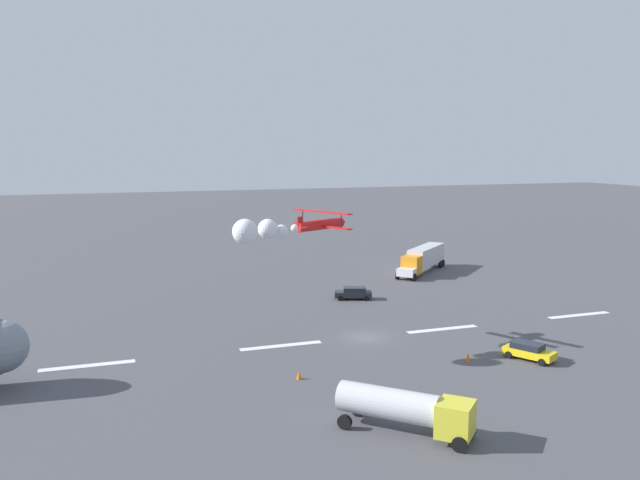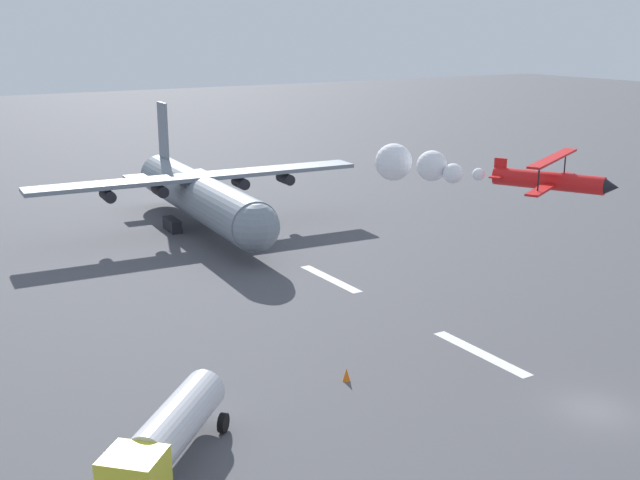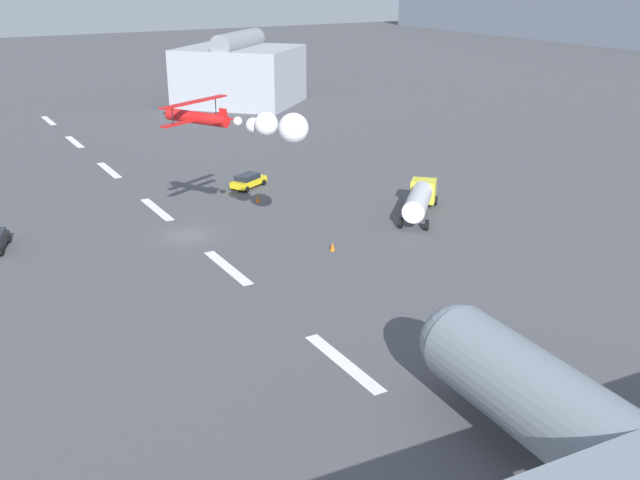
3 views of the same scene
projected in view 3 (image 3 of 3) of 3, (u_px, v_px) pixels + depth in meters
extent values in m
plane|color=#4C4C51|center=(188.00, 235.00, 65.59)|extent=(440.00, 440.00, 0.00)
cube|color=white|center=(49.00, 121.00, 114.90)|extent=(8.00, 0.90, 0.01)
cube|color=white|center=(75.00, 142.00, 100.81)|extent=(8.00, 0.90, 0.01)
cube|color=white|center=(109.00, 170.00, 86.72)|extent=(8.00, 0.90, 0.01)
cube|color=white|center=(157.00, 209.00, 72.63)|extent=(8.00, 0.90, 0.01)
cube|color=white|center=(228.00, 267.00, 58.54)|extent=(8.00, 0.90, 0.01)
cube|color=white|center=(344.00, 362.00, 44.45)|extent=(8.00, 0.90, 0.01)
sphere|color=gray|center=(458.00, 342.00, 39.91)|extent=(4.12, 4.12, 4.12)
cylinder|color=red|center=(197.00, 118.00, 57.66)|extent=(5.73, 3.58, 0.97)
cube|color=red|center=(195.00, 119.00, 57.81)|extent=(3.93, 6.77, 0.12)
cube|color=red|center=(194.00, 102.00, 57.33)|extent=(3.93, 6.77, 0.12)
cylinder|color=black|center=(172.00, 116.00, 55.56)|extent=(0.08, 0.08, 1.39)
cylinder|color=black|center=(216.00, 106.00, 59.58)|extent=(0.08, 0.08, 1.39)
cube|color=red|center=(223.00, 115.00, 56.16)|extent=(0.67, 0.41, 1.10)
cube|color=red|center=(223.00, 121.00, 56.30)|extent=(1.45, 2.05, 0.08)
cone|color=black|center=(166.00, 114.00, 59.32)|extent=(1.00, 1.05, 0.82)
sphere|color=white|center=(238.00, 121.00, 56.07)|extent=(0.70, 0.70, 0.70)
sphere|color=white|center=(253.00, 125.00, 55.27)|extent=(1.14, 1.14, 1.14)
sphere|color=white|center=(266.00, 124.00, 54.27)|extent=(1.78, 1.78, 1.78)
sphere|color=white|center=(293.00, 128.00, 52.94)|extent=(2.22, 2.22, 2.22)
cube|color=yellow|center=(423.00, 191.00, 73.17)|extent=(3.25, 3.25, 2.20)
cylinder|color=silver|center=(418.00, 201.00, 68.95)|extent=(6.38, 6.35, 2.10)
cylinder|color=black|center=(412.00, 199.00, 74.38)|extent=(0.94, 0.93, 1.00)
cylinder|color=black|center=(401.00, 223.00, 67.29)|extent=(0.94, 0.93, 1.00)
cylinder|color=black|center=(435.00, 200.00, 73.82)|extent=(0.94, 0.93, 1.00)
cylinder|color=black|center=(427.00, 225.00, 66.74)|extent=(0.94, 0.93, 1.00)
cylinder|color=black|center=(1.00, 252.00, 60.79)|extent=(0.68, 0.42, 0.64)
cylinder|color=black|center=(9.00, 239.00, 63.74)|extent=(0.68, 0.42, 0.64)
cube|color=yellow|center=(249.00, 182.00, 79.67)|extent=(3.71, 4.76, 0.65)
cube|color=#1E232D|center=(247.00, 177.00, 79.30)|extent=(2.73, 3.13, 0.55)
cylinder|color=black|center=(250.00, 180.00, 81.47)|extent=(0.50, 0.67, 0.64)
cylinder|color=black|center=(233.00, 187.00, 78.97)|extent=(0.50, 0.67, 0.64)
cylinder|color=black|center=(264.00, 182.00, 80.60)|extent=(0.50, 0.67, 0.64)
cylinder|color=black|center=(247.00, 189.00, 78.10)|extent=(0.50, 0.67, 0.64)
cube|color=#9EA3AD|center=(240.00, 76.00, 127.35)|extent=(25.57, 25.48, 9.75)
cylinder|color=gray|center=(238.00, 42.00, 125.33)|extent=(13.69, 14.31, 3.60)
cone|color=orange|center=(258.00, 199.00, 74.73)|extent=(0.44, 0.44, 0.75)
cone|color=orange|center=(332.00, 246.00, 61.93)|extent=(0.44, 0.44, 0.75)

